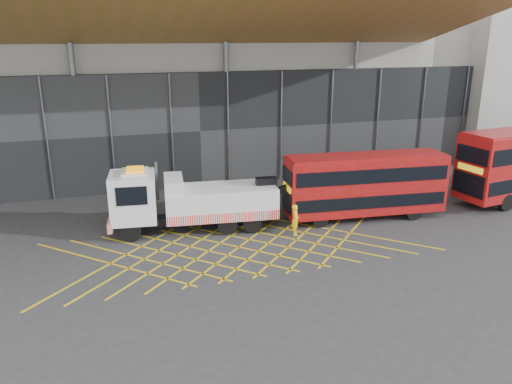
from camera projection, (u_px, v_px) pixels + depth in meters
name	position (u px, v px, depth m)	size (l,w,h in m)	color
ground_plane	(209.00, 251.00, 25.26)	(120.00, 120.00, 0.00)	#2B2B2D
road_markings	(239.00, 247.00, 25.72)	(19.96, 7.16, 0.01)	gold
construction_building	(179.00, 54.00, 39.81)	(55.00, 23.97, 18.00)	gray
east_building	(508.00, 39.00, 45.95)	(15.00, 12.00, 20.00)	gray
recovery_truck	(188.00, 201.00, 27.47)	(10.85, 3.63, 3.76)	black
bus_towed	(365.00, 183.00, 29.20)	(9.65, 3.15, 3.85)	maroon
worker	(295.00, 220.00, 27.10)	(0.63, 0.41, 1.72)	yellow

